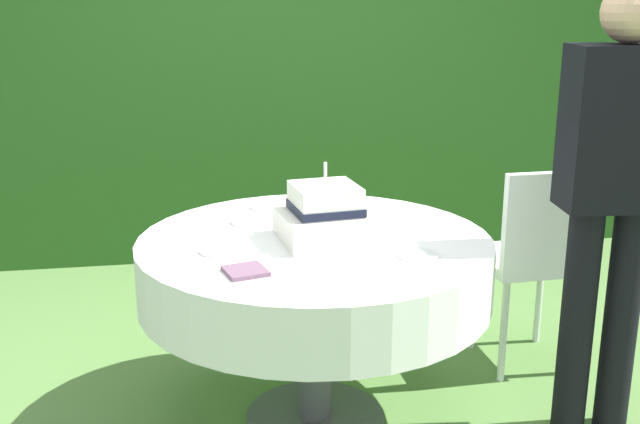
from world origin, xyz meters
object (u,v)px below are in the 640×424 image
(serving_plate_right, at_px, (418,255))
(serving_plate_far, at_px, (267,207))
(cake_table, at_px, (315,269))
(standing_person, at_px, (614,185))
(napkin_stack, at_px, (245,271))
(garden_chair, at_px, (537,249))
(serving_plate_near, at_px, (219,250))
(wedding_cake, at_px, (326,215))
(serving_plate_left, at_px, (250,221))

(serving_plate_right, bearing_deg, serving_plate_far, 122.74)
(cake_table, relative_size, standing_person, 0.79)
(napkin_stack, distance_m, garden_chair, 1.37)
(serving_plate_right, height_order, garden_chair, garden_chair)
(cake_table, distance_m, standing_person, 1.07)
(cake_table, relative_size, napkin_stack, 10.19)
(serving_plate_near, height_order, standing_person, standing_person)
(wedding_cake, height_order, serving_plate_far, wedding_cake)
(wedding_cake, relative_size, garden_chair, 0.39)
(serving_plate_right, bearing_deg, wedding_cake, 139.29)
(serving_plate_right, distance_m, garden_chair, 0.85)
(wedding_cake, relative_size, serving_plate_right, 2.52)
(serving_plate_far, relative_size, standing_person, 0.09)
(serving_plate_far, distance_m, serving_plate_left, 0.21)
(standing_person, bearing_deg, garden_chair, 93.18)
(wedding_cake, relative_size, napkin_stack, 2.81)
(wedding_cake, distance_m, serving_plate_left, 0.36)
(serving_plate_left, bearing_deg, standing_person, -20.66)
(cake_table, distance_m, wedding_cake, 0.21)
(wedding_cake, xyz_separation_m, serving_plate_far, (-0.16, 0.44, -0.08))
(serving_plate_far, xyz_separation_m, standing_person, (1.12, -0.65, 0.20))
(serving_plate_near, height_order, serving_plate_right, same)
(serving_plate_near, xyz_separation_m, serving_plate_left, (0.13, 0.32, 0.00))
(standing_person, bearing_deg, wedding_cake, 167.78)
(garden_chair, relative_size, standing_person, 0.56)
(serving_plate_near, bearing_deg, wedding_cake, 11.04)
(serving_plate_right, bearing_deg, cake_table, 141.04)
(cake_table, xyz_separation_m, standing_person, (1.00, -0.22, 0.32))
(serving_plate_left, xyz_separation_m, standing_person, (1.21, -0.46, 0.20))
(napkin_stack, bearing_deg, standing_person, 3.93)
(serving_plate_near, distance_m, serving_plate_far, 0.56)
(cake_table, bearing_deg, napkin_stack, -130.81)
(serving_plate_left, relative_size, garden_chair, 0.16)
(cake_table, height_order, serving_plate_left, serving_plate_left)
(serving_plate_far, distance_m, garden_chair, 1.12)
(serving_plate_far, bearing_deg, serving_plate_right, -57.26)
(serving_plate_left, distance_m, garden_chair, 1.20)
(standing_person, bearing_deg, serving_plate_near, 174.30)
(napkin_stack, bearing_deg, serving_plate_left, 84.07)
(serving_plate_left, distance_m, standing_person, 1.31)
(serving_plate_right, relative_size, napkin_stack, 1.12)
(cake_table, xyz_separation_m, serving_plate_near, (-0.34, -0.09, 0.12))
(wedding_cake, bearing_deg, napkin_stack, -136.14)
(serving_plate_right, height_order, standing_person, standing_person)
(cake_table, relative_size, serving_plate_near, 9.53)
(serving_plate_far, bearing_deg, serving_plate_left, -114.06)
(garden_chair, bearing_deg, serving_plate_left, -178.87)
(wedding_cake, bearing_deg, standing_person, -12.22)
(wedding_cake, height_order, garden_chair, wedding_cake)
(serving_plate_far, bearing_deg, napkin_stack, -100.97)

